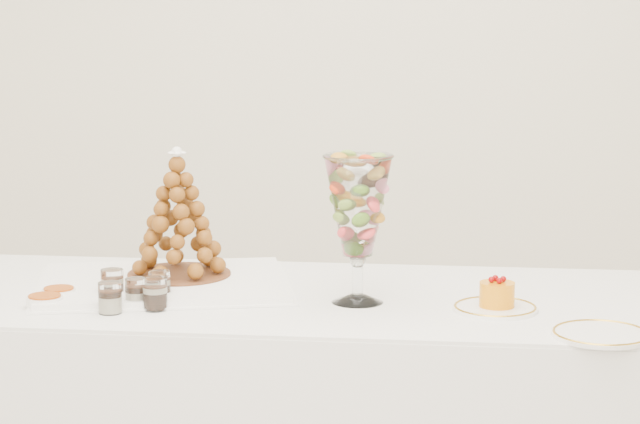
# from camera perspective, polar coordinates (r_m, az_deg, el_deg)

# --- Properties ---
(lace_tray) EXTENTS (0.71, 0.60, 0.02)m
(lace_tray) POSITION_cam_1_polar(r_m,az_deg,el_deg) (3.21, -7.17, -3.26)
(lace_tray) COLOR white
(lace_tray) RESTS_ON buffet_table
(macaron_vase) EXTENTS (0.16, 0.16, 0.36)m
(macaron_vase) POSITION_cam_1_polar(r_m,az_deg,el_deg) (2.99, 1.75, 0.19)
(macaron_vase) COLOR white
(macaron_vase) RESTS_ON buffet_table
(cake_plate) EXTENTS (0.20, 0.20, 0.01)m
(cake_plate) POSITION_cam_1_polar(r_m,az_deg,el_deg) (2.99, 8.01, -4.39)
(cake_plate) COLOR white
(cake_plate) RESTS_ON buffet_table
(spare_plate) EXTENTS (0.22, 0.22, 0.01)m
(spare_plate) POSITION_cam_1_polar(r_m,az_deg,el_deg) (2.81, 12.73, -5.48)
(spare_plate) COLOR white
(spare_plate) RESTS_ON buffet_table
(verrine_a) EXTENTS (0.06, 0.06, 0.07)m
(verrine_a) POSITION_cam_1_polar(r_m,az_deg,el_deg) (3.10, -9.48, -3.29)
(verrine_a) COLOR white
(verrine_a) RESTS_ON buffet_table
(verrine_b) EXTENTS (0.06, 0.06, 0.07)m
(verrine_b) POSITION_cam_1_polar(r_m,az_deg,el_deg) (3.02, -8.40, -3.68)
(verrine_b) COLOR white
(verrine_b) RESTS_ON buffet_table
(verrine_c) EXTENTS (0.07, 0.07, 0.07)m
(verrine_c) POSITION_cam_1_polar(r_m,az_deg,el_deg) (3.08, -7.35, -3.36)
(verrine_c) COLOR white
(verrine_c) RESTS_ON buffet_table
(verrine_d) EXTENTS (0.06, 0.06, 0.07)m
(verrine_d) POSITION_cam_1_polar(r_m,az_deg,el_deg) (2.97, -9.58, -3.89)
(verrine_d) COLOR white
(verrine_d) RESTS_ON buffet_table
(verrine_e) EXTENTS (0.06, 0.06, 0.08)m
(verrine_e) POSITION_cam_1_polar(r_m,az_deg,el_deg) (2.98, -7.55, -3.73)
(verrine_e) COLOR white
(verrine_e) RESTS_ON buffet_table
(ramekin_back) EXTENTS (0.08, 0.08, 0.03)m
(ramekin_back) POSITION_cam_1_polar(r_m,az_deg,el_deg) (3.13, -11.85, -3.70)
(ramekin_back) COLOR white
(ramekin_back) RESTS_ON buffet_table
(ramekin_front) EXTENTS (0.09, 0.09, 0.03)m
(ramekin_front) POSITION_cam_1_polar(r_m,az_deg,el_deg) (3.06, -12.47, -4.04)
(ramekin_front) COLOR white
(ramekin_front) RESTS_ON buffet_table
(croquembouche) EXTENTS (0.28, 0.28, 0.33)m
(croquembouche) POSITION_cam_1_polar(r_m,az_deg,el_deg) (3.22, -6.51, -0.06)
(croquembouche) COLOR brown
(croquembouche) RESTS_ON lace_tray
(mousse_cake) EXTENTS (0.08, 0.08, 0.07)m
(mousse_cake) POSITION_cam_1_polar(r_m,az_deg,el_deg) (2.99, 8.09, -3.73)
(mousse_cake) COLOR orange
(mousse_cake) RESTS_ON cake_plate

